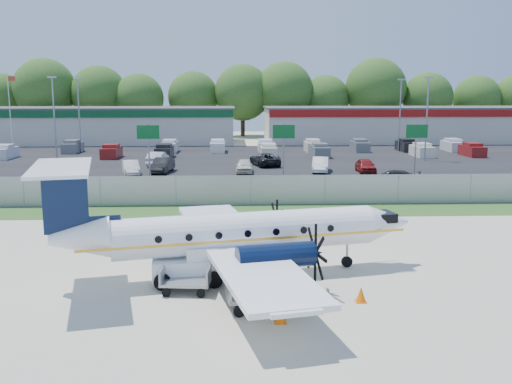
{
  "coord_description": "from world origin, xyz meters",
  "views": [
    {
      "loc": [
        -1.28,
        -23.58,
        7.54
      ],
      "look_at": [
        0.0,
        6.0,
        2.3
      ],
      "focal_mm": 40.0,
      "sensor_mm": 36.0,
      "label": 1
    }
  ],
  "objects_px": {
    "pushback_tug": "(191,264)",
    "baggage_cart_far": "(258,294)",
    "aircraft": "(238,232)",
    "baggage_cart_near": "(186,281)"
  },
  "relations": [
    {
      "from": "pushback_tug",
      "to": "baggage_cart_far",
      "type": "relative_size",
      "value": 1.23
    },
    {
      "from": "baggage_cart_far",
      "to": "pushback_tug",
      "type": "bearing_deg",
      "value": 129.99
    },
    {
      "from": "aircraft",
      "to": "pushback_tug",
      "type": "xyz_separation_m",
      "value": [
        -1.89,
        -0.59,
        -1.14
      ]
    },
    {
      "from": "pushback_tug",
      "to": "baggage_cart_near",
      "type": "relative_size",
      "value": 1.49
    },
    {
      "from": "aircraft",
      "to": "baggage_cart_far",
      "type": "bearing_deg",
      "value": -79.65
    },
    {
      "from": "baggage_cart_near",
      "to": "aircraft",
      "type": "bearing_deg",
      "value": 43.06
    },
    {
      "from": "baggage_cart_near",
      "to": "baggage_cart_far",
      "type": "bearing_deg",
      "value": -33.28
    },
    {
      "from": "pushback_tug",
      "to": "baggage_cart_near",
      "type": "bearing_deg",
      "value": -95.27
    },
    {
      "from": "pushback_tug",
      "to": "aircraft",
      "type": "bearing_deg",
      "value": 17.27
    },
    {
      "from": "baggage_cart_near",
      "to": "baggage_cart_far",
      "type": "relative_size",
      "value": 0.82
    }
  ]
}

